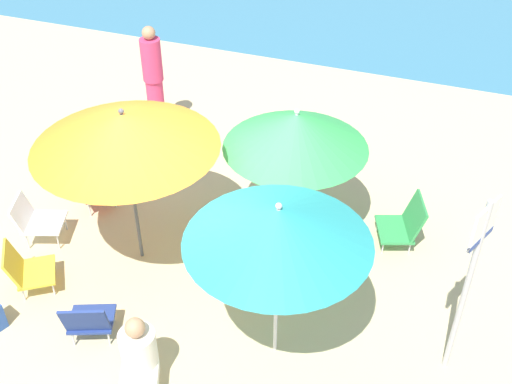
{
  "coord_description": "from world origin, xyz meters",
  "views": [
    {
      "loc": [
        2.79,
        -4.94,
        5.36
      ],
      "look_at": [
        0.69,
        0.82,
        0.7
      ],
      "focal_mm": 44.7,
      "sensor_mm": 36.0,
      "label": 1
    }
  ],
  "objects_px": {
    "beach_chair_a": "(35,219)",
    "beach_chair_c": "(26,268)",
    "beach_chair_d": "(405,223)",
    "beach_chair_e": "(88,320)",
    "umbrella_green": "(296,131)",
    "umbrella_orange": "(124,131)",
    "umbrella_teal": "(278,226)",
    "beach_chair_b": "(93,183)",
    "person_c": "(154,81)",
    "person_b": "(138,356)",
    "warning_sign": "(472,268)"
  },
  "relations": [
    {
      "from": "umbrella_green",
      "to": "beach_chair_d",
      "type": "relative_size",
      "value": 2.6
    },
    {
      "from": "umbrella_green",
      "to": "umbrella_teal",
      "type": "bearing_deg",
      "value": -77.87
    },
    {
      "from": "beach_chair_a",
      "to": "beach_chair_b",
      "type": "height_order",
      "value": "beach_chair_a"
    },
    {
      "from": "person_b",
      "to": "person_c",
      "type": "relative_size",
      "value": 0.51
    },
    {
      "from": "umbrella_orange",
      "to": "warning_sign",
      "type": "relative_size",
      "value": 0.97
    },
    {
      "from": "umbrella_green",
      "to": "warning_sign",
      "type": "bearing_deg",
      "value": -35.16
    },
    {
      "from": "person_b",
      "to": "beach_chair_a",
      "type": "bearing_deg",
      "value": -146.47
    },
    {
      "from": "beach_chair_c",
      "to": "beach_chair_d",
      "type": "distance_m",
      "value": 4.52
    },
    {
      "from": "umbrella_teal",
      "to": "beach_chair_b",
      "type": "bearing_deg",
      "value": 153.4
    },
    {
      "from": "umbrella_orange",
      "to": "person_c",
      "type": "bearing_deg",
      "value": 112.8
    },
    {
      "from": "beach_chair_c",
      "to": "beach_chair_e",
      "type": "distance_m",
      "value": 1.19
    },
    {
      "from": "umbrella_green",
      "to": "person_b",
      "type": "bearing_deg",
      "value": -103.68
    },
    {
      "from": "beach_chair_b",
      "to": "umbrella_teal",
      "type": "bearing_deg",
      "value": 10.8
    },
    {
      "from": "person_c",
      "to": "beach_chair_e",
      "type": "bearing_deg",
      "value": -156.99
    },
    {
      "from": "beach_chair_c",
      "to": "beach_chair_d",
      "type": "xyz_separation_m",
      "value": [
        3.92,
        2.26,
        0.01
      ]
    },
    {
      "from": "beach_chair_c",
      "to": "umbrella_green",
      "type": "bearing_deg",
      "value": 3.6
    },
    {
      "from": "beach_chair_a",
      "to": "person_c",
      "type": "relative_size",
      "value": 0.39
    },
    {
      "from": "beach_chair_d",
      "to": "beach_chair_c",
      "type": "bearing_deg",
      "value": 10.32
    },
    {
      "from": "beach_chair_b",
      "to": "beach_chair_c",
      "type": "xyz_separation_m",
      "value": [
        0.14,
        -1.67,
        -0.01
      ]
    },
    {
      "from": "beach_chair_c",
      "to": "beach_chair_d",
      "type": "relative_size",
      "value": 1.02
    },
    {
      "from": "beach_chair_d",
      "to": "warning_sign",
      "type": "relative_size",
      "value": 0.32
    },
    {
      "from": "beach_chair_c",
      "to": "warning_sign",
      "type": "xyz_separation_m",
      "value": [
        4.66,
        0.53,
        1.06
      ]
    },
    {
      "from": "umbrella_teal",
      "to": "person_b",
      "type": "relative_size",
      "value": 2.17
    },
    {
      "from": "umbrella_orange",
      "to": "beach_chair_a",
      "type": "height_order",
      "value": "umbrella_orange"
    },
    {
      "from": "umbrella_green",
      "to": "person_c",
      "type": "relative_size",
      "value": 1.02
    },
    {
      "from": "beach_chair_d",
      "to": "warning_sign",
      "type": "distance_m",
      "value": 2.16
    },
    {
      "from": "beach_chair_e",
      "to": "person_b",
      "type": "relative_size",
      "value": 0.73
    },
    {
      "from": "beach_chair_a",
      "to": "beach_chair_e",
      "type": "xyz_separation_m",
      "value": [
        1.5,
        -1.2,
        0.0
      ]
    },
    {
      "from": "beach_chair_c",
      "to": "person_c",
      "type": "height_order",
      "value": "person_c"
    },
    {
      "from": "beach_chair_d",
      "to": "beach_chair_e",
      "type": "relative_size",
      "value": 1.05
    },
    {
      "from": "beach_chair_e",
      "to": "person_b",
      "type": "xyz_separation_m",
      "value": [
        0.77,
        -0.31,
        0.12
      ]
    },
    {
      "from": "umbrella_teal",
      "to": "warning_sign",
      "type": "bearing_deg",
      "value": 13.4
    },
    {
      "from": "beach_chair_d",
      "to": "person_b",
      "type": "distance_m",
      "value": 3.65
    },
    {
      "from": "person_c",
      "to": "warning_sign",
      "type": "bearing_deg",
      "value": -116.85
    },
    {
      "from": "umbrella_teal",
      "to": "person_b",
      "type": "xyz_separation_m",
      "value": [
        -1.08,
        -0.88,
        -1.24
      ]
    },
    {
      "from": "umbrella_teal",
      "to": "warning_sign",
      "type": "relative_size",
      "value": 0.91
    },
    {
      "from": "umbrella_green",
      "to": "person_c",
      "type": "xyz_separation_m",
      "value": [
        -2.71,
        1.58,
        -0.61
      ]
    },
    {
      "from": "person_c",
      "to": "warning_sign",
      "type": "xyz_separation_m",
      "value": [
        4.82,
        -3.06,
        0.47
      ]
    },
    {
      "from": "beach_chair_c",
      "to": "person_b",
      "type": "relative_size",
      "value": 0.77
    },
    {
      "from": "beach_chair_d",
      "to": "person_c",
      "type": "bearing_deg",
      "value": -37.76
    },
    {
      "from": "person_b",
      "to": "person_c",
      "type": "bearing_deg",
      "value": -177.69
    },
    {
      "from": "umbrella_orange",
      "to": "umbrella_teal",
      "type": "bearing_deg",
      "value": -21.93
    },
    {
      "from": "beach_chair_c",
      "to": "warning_sign",
      "type": "bearing_deg",
      "value": -28.31
    },
    {
      "from": "beach_chair_b",
      "to": "person_c",
      "type": "bearing_deg",
      "value": 127.92
    },
    {
      "from": "umbrella_orange",
      "to": "beach_chair_e",
      "type": "height_order",
      "value": "umbrella_orange"
    },
    {
      "from": "beach_chair_b",
      "to": "person_b",
      "type": "distance_m",
      "value": 3.16
    },
    {
      "from": "beach_chair_c",
      "to": "umbrella_orange",
      "type": "bearing_deg",
      "value": 9.04
    },
    {
      "from": "beach_chair_b",
      "to": "beach_chair_e",
      "type": "bearing_deg",
      "value": -22.06
    },
    {
      "from": "beach_chair_a",
      "to": "beach_chair_c",
      "type": "distance_m",
      "value": 0.85
    },
    {
      "from": "umbrella_orange",
      "to": "beach_chair_a",
      "type": "bearing_deg",
      "value": -173.04
    }
  ]
}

